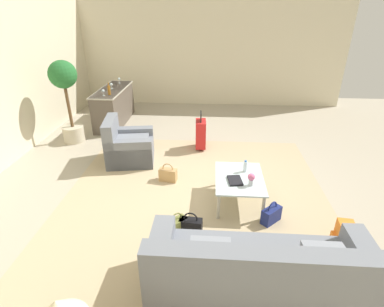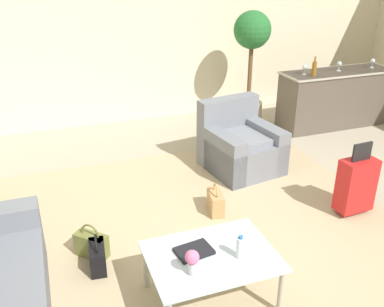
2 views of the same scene
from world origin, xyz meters
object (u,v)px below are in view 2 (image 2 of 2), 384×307
at_px(bar_console, 335,98).
at_px(handbag_olive, 92,245).
at_px(suitcase_red, 356,184).
at_px(coffee_table, 211,261).
at_px(handbag_tan, 215,202).
at_px(wine_glass_left_of_centre, 339,64).
at_px(flower_vase, 192,260).
at_px(wine_bottle_amber, 314,68).
at_px(armchair, 239,147).
at_px(handbag_black, 98,256).
at_px(water_bottle, 240,247).
at_px(wine_glass_leftmost, 305,68).
at_px(coffee_table_book, 194,251).
at_px(potted_ficus, 251,55).
at_px(wine_glass_right_of_centre, 373,61).

bearing_deg(bar_console, handbag_olive, -153.35).
bearing_deg(suitcase_red, coffee_table, -160.71).
bearing_deg(handbag_tan, wine_glass_left_of_centre, 32.55).
bearing_deg(flower_vase, wine_bottle_amber, 44.80).
relative_size(armchair, handbag_olive, 2.88).
xyz_separation_m(armchair, handbag_black, (-2.11, -1.45, -0.17)).
distance_m(water_bottle, wine_glass_leftmost, 4.18).
bearing_deg(suitcase_red, armchair, 115.80).
height_order(wine_glass_left_of_centre, wine_bottle_amber, wine_bottle_amber).
xyz_separation_m(armchair, wine_glass_leftmost, (1.56, 0.93, 0.74)).
height_order(handbag_black, handbag_tan, same).
relative_size(armchair, coffee_table_book, 3.58).
bearing_deg(water_bottle, coffee_table_book, 150.64).
distance_m(coffee_table_book, wine_glass_left_of_centre, 4.75).
relative_size(armchair, flower_vase, 5.04).
xyz_separation_m(water_bottle, coffee_table_book, (-0.32, 0.18, -0.08)).
distance_m(coffee_table, wine_bottle_amber, 4.23).
relative_size(bar_console, potted_ficus, 1.02).
xyz_separation_m(suitcase_red, handbag_black, (-2.83, 0.02, -0.23)).
xyz_separation_m(water_bottle, handbag_black, (-1.03, 0.82, -0.42)).
height_order(coffee_table_book, potted_ficus, potted_ficus).
height_order(wine_glass_leftmost, potted_ficus, potted_ficus).
bearing_deg(wine_bottle_amber, armchair, -153.78).
distance_m(armchair, flower_vase, 2.78).
xyz_separation_m(flower_vase, handbag_olive, (-0.63, 1.07, -0.45)).
relative_size(coffee_table, coffee_table_book, 3.57).
bearing_deg(handbag_black, coffee_table_book, -42.06).
height_order(armchair, suitcase_red, armchair).
distance_m(water_bottle, handbag_tan, 1.44).
bearing_deg(flower_vase, coffee_table, 34.29).
height_order(water_bottle, wine_glass_right_of_centre, wine_glass_right_of_centre).
relative_size(wine_glass_left_of_centre, handbag_olive, 0.43).
bearing_deg(wine_glass_right_of_centre, bar_console, 179.32).
height_order(water_bottle, bar_console, bar_console).
height_order(wine_bottle_amber, handbag_tan, wine_bottle_amber).
distance_m(wine_glass_left_of_centre, suitcase_red, 2.92).
height_order(coffee_table, coffee_table_book, coffee_table_book).
relative_size(coffee_table, water_bottle, 5.04).
height_order(flower_vase, potted_ficus, potted_ficus).
height_order(wine_glass_left_of_centre, potted_ficus, potted_ficus).
distance_m(suitcase_red, potted_ficus, 3.12).
xyz_separation_m(water_bottle, bar_console, (3.30, 3.20, -0.07)).
bearing_deg(coffee_table, armchair, 59.31).
bearing_deg(wine_bottle_amber, handbag_black, -148.94).
height_order(water_bottle, handbag_tan, water_bottle).
height_order(flower_vase, suitcase_red, suitcase_red).
bearing_deg(handbag_tan, flower_vase, -119.48).
distance_m(wine_glass_right_of_centre, wine_bottle_amber, 1.23).
height_order(coffee_table, handbag_olive, coffee_table).
bearing_deg(bar_console, wine_glass_left_of_centre, 90.00).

